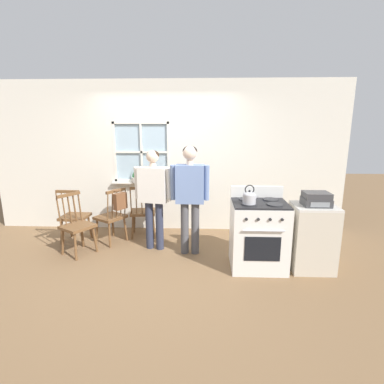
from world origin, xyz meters
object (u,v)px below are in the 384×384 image
at_px(person_teen_center, 190,189).
at_px(side_counter, 312,237).
at_px(potted_plant, 136,178).
at_px(stove, 258,234).
at_px(stereo, 316,199).
at_px(chair_near_stove, 77,226).
at_px(kettle, 249,197).
at_px(chair_by_window, 111,217).
at_px(chair_near_wall, 143,212).
at_px(person_elderly_left, 153,191).
at_px(handbag, 120,201).
at_px(chair_center_cluster, 74,217).

height_order(person_teen_center, side_counter, person_teen_center).
bearing_deg(potted_plant, side_counter, -28.41).
distance_m(stove, stereo, 0.88).
bearing_deg(chair_near_stove, side_counter, -63.39).
bearing_deg(kettle, chair_by_window, 156.63).
height_order(chair_near_wall, person_elderly_left, person_elderly_left).
bearing_deg(potted_plant, handbag, -96.54).
bearing_deg(side_counter, stereo, -90.00).
distance_m(chair_center_cluster, handbag, 0.88).
height_order(person_teen_center, stereo, person_teen_center).
bearing_deg(handbag, chair_by_window, 147.38).
relative_size(potted_plant, handbag, 0.99).
xyz_separation_m(potted_plant, stereo, (2.71, -1.48, 0.00)).
distance_m(chair_near_stove, side_counter, 3.40).
xyz_separation_m(stove, potted_plant, (-1.99, 1.43, 0.51)).
height_order(chair_center_cluster, chair_near_stove, same).
bearing_deg(handbag, side_counter, -13.90).
xyz_separation_m(handbag, side_counter, (2.79, -0.69, -0.30)).
relative_size(kettle, potted_plant, 0.81).
bearing_deg(person_teen_center, person_elderly_left, 165.97).
height_order(chair_near_stove, potted_plant, potted_plant).
bearing_deg(kettle, stove, 38.70).
height_order(chair_center_cluster, person_teen_center, person_teen_center).
distance_m(person_elderly_left, stove, 1.68).
height_order(potted_plant, stereo, potted_plant).
distance_m(chair_center_cluster, kettle, 2.94).
distance_m(handbag, side_counter, 2.89).
height_order(potted_plant, side_counter, potted_plant).
distance_m(kettle, potted_plant, 2.40).
relative_size(handbag, side_counter, 0.34).
xyz_separation_m(kettle, handbag, (-1.92, 0.79, -0.27)).
distance_m(person_elderly_left, stereo, 2.32).
bearing_deg(handbag, potted_plant, 83.46).
bearing_deg(potted_plant, chair_near_wall, -62.94).
xyz_separation_m(chair_near_wall, chair_near_stove, (-0.85, -0.76, 0.00)).
height_order(potted_plant, handbag, potted_plant).
distance_m(chair_near_wall, handbag, 0.60).
xyz_separation_m(chair_near_wall, potted_plant, (-0.18, 0.35, 0.56)).
xyz_separation_m(chair_near_wall, side_counter, (2.53, -1.12, 0.02)).
height_order(person_elderly_left, stove, person_elderly_left).
bearing_deg(chair_near_stove, person_elderly_left, -46.23).
relative_size(chair_near_stove, person_elderly_left, 0.59).
bearing_deg(potted_plant, chair_by_window, -113.92).
height_order(chair_near_stove, handbag, same).
relative_size(person_elderly_left, person_teen_center, 0.95).
xyz_separation_m(chair_center_cluster, kettle, (2.73, -0.90, 0.59)).
distance_m(chair_near_stove, kettle, 2.61).
height_order(person_elderly_left, side_counter, person_elderly_left).
bearing_deg(chair_by_window, stove, 103.67).
bearing_deg(stereo, stove, 175.46).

